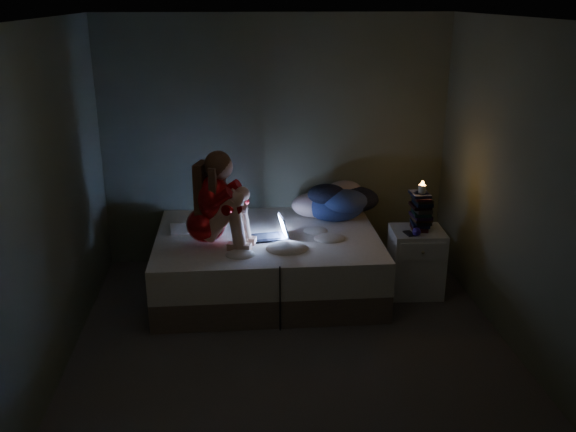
{
  "coord_description": "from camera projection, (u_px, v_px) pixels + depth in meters",
  "views": [
    {
      "loc": [
        -0.42,
        -4.48,
        2.76
      ],
      "look_at": [
        0.05,
        1.0,
        0.8
      ],
      "focal_mm": 38.85,
      "sensor_mm": 36.0,
      "label": 1
    }
  ],
  "objects": [
    {
      "name": "bed",
      "position": [
        268.0,
        262.0,
        6.08
      ],
      "size": [
        2.12,
        1.59,
        0.58
      ],
      "primitive_type": null,
      "color": "beige",
      "rests_on": "ground"
    },
    {
      "name": "phone",
      "position": [
        410.0,
        234.0,
        5.8
      ],
      "size": [
        0.1,
        0.15,
        0.01
      ],
      "primitive_type": "cube",
      "rotation": [
        0.0,
        0.0,
        0.25
      ],
      "color": "black",
      "rests_on": "nightstand"
    },
    {
      "name": "floor",
      "position": [
        292.0,
        348.0,
        5.16
      ],
      "size": [
        3.6,
        3.8,
        0.02
      ],
      "primitive_type": "cube",
      "color": "#433F3D",
      "rests_on": "ground"
    },
    {
      "name": "pillow",
      "position": [
        194.0,
        223.0,
        6.1
      ],
      "size": [
        0.43,
        0.3,
        0.12
      ],
      "primitive_type": "cube",
      "color": "white",
      "rests_on": "bed"
    },
    {
      "name": "ceiling",
      "position": [
        293.0,
        17.0,
        4.29
      ],
      "size": [
        3.6,
        3.8,
        0.02
      ],
      "primitive_type": "cube",
      "color": "silver",
      "rests_on": "ground"
    },
    {
      "name": "book_stack",
      "position": [
        420.0,
        212.0,
        5.88
      ],
      "size": [
        0.19,
        0.25,
        0.35
      ],
      "primitive_type": null,
      "color": "black",
      "rests_on": "nightstand"
    },
    {
      "name": "blue_orb",
      "position": [
        417.0,
        232.0,
        5.75
      ],
      "size": [
        0.08,
        0.08,
        0.08
      ],
      "primitive_type": "sphere",
      "color": "#321C8E",
      "rests_on": "nightstand"
    },
    {
      "name": "woman",
      "position": [
        205.0,
        198.0,
        5.62
      ],
      "size": [
        0.64,
        0.51,
        0.89
      ],
      "primitive_type": null,
      "rotation": [
        0.0,
        0.0,
        -0.31
      ],
      "color": "maroon",
      "rests_on": "bed"
    },
    {
      "name": "nightstand",
      "position": [
        416.0,
        262.0,
        6.01
      ],
      "size": [
        0.51,
        0.46,
        0.65
      ],
      "primitive_type": "cube",
      "rotation": [
        0.0,
        0.0,
        -0.05
      ],
      "color": "silver",
      "rests_on": "ground"
    },
    {
      "name": "laptop",
      "position": [
        269.0,
        227.0,
        5.85
      ],
      "size": [
        0.36,
        0.28,
        0.23
      ],
      "primitive_type": null,
      "rotation": [
        0.0,
        0.0,
        0.15
      ],
      "color": "black",
      "rests_on": "bed"
    },
    {
      "name": "wall_front",
      "position": [
        331.0,
        322.0,
        2.93
      ],
      "size": [
        3.6,
        0.02,
        2.6
      ],
      "primitive_type": "cube",
      "color": "#4D5844",
      "rests_on": "ground"
    },
    {
      "name": "candle",
      "position": [
        422.0,
        190.0,
        5.81
      ],
      "size": [
        0.07,
        0.07,
        0.08
      ],
      "primitive_type": "cylinder",
      "color": "beige",
      "rests_on": "book_stack"
    },
    {
      "name": "wall_back",
      "position": [
        276.0,
        142.0,
        6.52
      ],
      "size": [
        3.6,
        0.02,
        2.6
      ],
      "primitive_type": "cube",
      "color": "#4D5844",
      "rests_on": "ground"
    },
    {
      "name": "wall_right",
      "position": [
        523.0,
        192.0,
        4.87
      ],
      "size": [
        0.02,
        3.8,
        2.6
      ],
      "primitive_type": "cube",
      "color": "#4D5844",
      "rests_on": "ground"
    },
    {
      "name": "wall_left",
      "position": [
        48.0,
        205.0,
        4.58
      ],
      "size": [
        0.02,
        3.8,
        2.6
      ],
      "primitive_type": "cube",
      "color": "#4D5844",
      "rests_on": "ground"
    },
    {
      "name": "clothes_pile",
      "position": [
        335.0,
        199.0,
        6.38
      ],
      "size": [
        0.72,
        0.62,
        0.39
      ],
      "primitive_type": null,
      "rotation": [
        0.0,
        0.0,
        0.17
      ],
      "color": "navy",
      "rests_on": "bed"
    }
  ]
}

